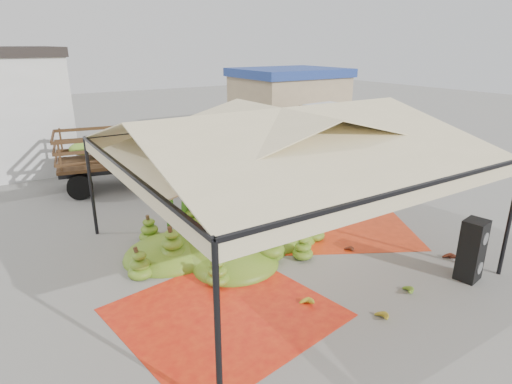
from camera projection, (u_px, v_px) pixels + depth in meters
ground at (279, 252)px, 12.00m from camera, size 90.00×90.00×0.00m
canopy_tent at (281, 136)px, 10.91m from camera, size 8.10×8.10×4.00m
building_tan at (288, 102)px, 26.75m from camera, size 6.30×5.30×4.10m
tarp_left at (225, 312)px, 9.29m from camera, size 4.74×4.58×0.01m
tarp_right at (334, 221)px, 14.07m from camera, size 6.13×6.21×0.01m
banana_heap at (230, 226)px, 12.13m from camera, size 6.46×5.53×1.27m
hand_yellow_a at (380, 316)px, 9.01m from camera, size 0.50×0.42×0.21m
hand_yellow_b at (306, 302)px, 9.48m from camera, size 0.57×0.55×0.20m
hand_red_a at (348, 249)px, 11.96m from camera, size 0.43×0.36×0.19m
hand_red_b at (449, 256)px, 11.51m from camera, size 0.55×0.49×0.21m
hand_green at (405, 289)px, 9.98m from camera, size 0.62×0.58×0.22m
hanging_bunches at (304, 153)px, 12.02m from camera, size 1.74×0.24×0.20m
speaker_stack at (472, 250)px, 10.39m from camera, size 0.64×0.59×1.56m
banana_leaves at (184, 246)px, 12.31m from camera, size 0.96×1.36×3.70m
vendor at (192, 188)px, 14.57m from camera, size 0.69×0.51×1.74m
truck_left at (155, 148)px, 17.57m from camera, size 7.24×3.59×2.38m
truck_right at (298, 131)px, 20.22m from camera, size 7.83×3.38×2.61m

